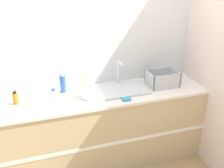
{
  "coord_description": "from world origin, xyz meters",
  "views": [
    {
      "loc": [
        -0.66,
        -2.17,
        2.2
      ],
      "look_at": [
        0.09,
        0.25,
        1.02
      ],
      "focal_mm": 42.0,
      "sensor_mm": 36.0,
      "label": 1
    }
  ],
  "objects_px": {
    "bottle_amber": "(16,98)",
    "bottle_blue": "(63,83)",
    "paper_towel_roll": "(87,86)",
    "bottle_clear": "(54,95)",
    "sink": "(123,88)",
    "dish_rack": "(162,80)"
  },
  "relations": [
    {
      "from": "bottle_clear",
      "to": "paper_towel_roll",
      "type": "bearing_deg",
      "value": -7.52
    },
    {
      "from": "sink",
      "to": "paper_towel_roll",
      "type": "height_order",
      "value": "sink"
    },
    {
      "from": "dish_rack",
      "to": "bottle_blue",
      "type": "xyz_separation_m",
      "value": [
        -1.12,
        0.17,
        0.04
      ]
    },
    {
      "from": "sink",
      "to": "paper_towel_roll",
      "type": "xyz_separation_m",
      "value": [
        -0.42,
        -0.07,
        0.12
      ]
    },
    {
      "from": "paper_towel_roll",
      "to": "dish_rack",
      "type": "xyz_separation_m",
      "value": [
        0.89,
        0.06,
        -0.08
      ]
    },
    {
      "from": "bottle_amber",
      "to": "bottle_blue",
      "type": "distance_m",
      "value": 0.51
    },
    {
      "from": "sink",
      "to": "paper_towel_roll",
      "type": "bearing_deg",
      "value": -170.33
    },
    {
      "from": "paper_towel_roll",
      "to": "bottle_clear",
      "type": "relative_size",
      "value": 2.03
    },
    {
      "from": "sink",
      "to": "bottle_amber",
      "type": "xyz_separation_m",
      "value": [
        -1.13,
        0.02,
        0.04
      ]
    },
    {
      "from": "dish_rack",
      "to": "bottle_clear",
      "type": "xyz_separation_m",
      "value": [
        -1.23,
        -0.01,
        -0.0
      ]
    },
    {
      "from": "sink",
      "to": "bottle_blue",
      "type": "distance_m",
      "value": 0.66
    },
    {
      "from": "sink",
      "to": "bottle_amber",
      "type": "bearing_deg",
      "value": 178.78
    },
    {
      "from": "bottle_amber",
      "to": "bottle_blue",
      "type": "bearing_deg",
      "value": 14.48
    },
    {
      "from": "paper_towel_roll",
      "to": "bottle_blue",
      "type": "xyz_separation_m",
      "value": [
        -0.22,
        0.22,
        -0.04
      ]
    },
    {
      "from": "paper_towel_roll",
      "to": "dish_rack",
      "type": "height_order",
      "value": "paper_towel_roll"
    },
    {
      "from": "bottle_amber",
      "to": "bottle_blue",
      "type": "relative_size",
      "value": 0.6
    },
    {
      "from": "paper_towel_roll",
      "to": "dish_rack",
      "type": "distance_m",
      "value": 0.9
    },
    {
      "from": "bottle_clear",
      "to": "bottle_amber",
      "type": "relative_size",
      "value": 0.99
    },
    {
      "from": "paper_towel_roll",
      "to": "bottle_blue",
      "type": "relative_size",
      "value": 1.2
    },
    {
      "from": "bottle_clear",
      "to": "bottle_blue",
      "type": "height_order",
      "value": "bottle_blue"
    },
    {
      "from": "bottle_clear",
      "to": "bottle_amber",
      "type": "height_order",
      "value": "bottle_amber"
    },
    {
      "from": "paper_towel_roll",
      "to": "bottle_blue",
      "type": "distance_m",
      "value": 0.32
    }
  ]
}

